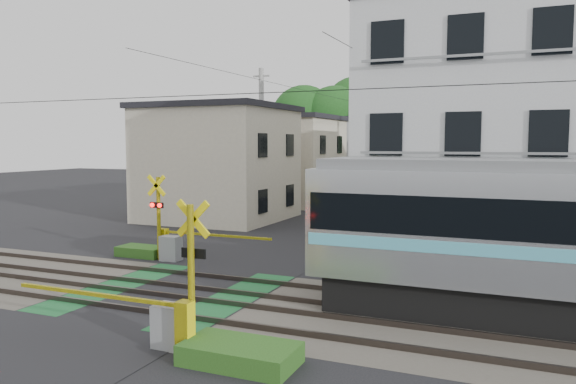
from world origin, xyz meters
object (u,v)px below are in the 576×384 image
at_px(crossing_signal_far, 170,241).
at_px(pedestrian, 391,190).
at_px(apartment_block, 509,131).
at_px(crossing_signal_near, 173,315).

height_order(crossing_signal_far, pedestrian, crossing_signal_far).
relative_size(crossing_signal_far, apartment_block, 0.46).
bearing_deg(crossing_signal_near, crossing_signal_far, 125.29).
xyz_separation_m(apartment_block, pedestrian, (-8.41, 18.09, -3.89)).
height_order(crossing_signal_near, apartment_block, apartment_block).
relative_size(crossing_signal_far, pedestrian, 3.10).
relative_size(crossing_signal_near, apartment_block, 0.46).
distance_m(crossing_signal_near, apartment_block, 14.95).
distance_m(crossing_signal_far, apartment_block, 13.14).
height_order(crossing_signal_near, crossing_signal_far, same).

